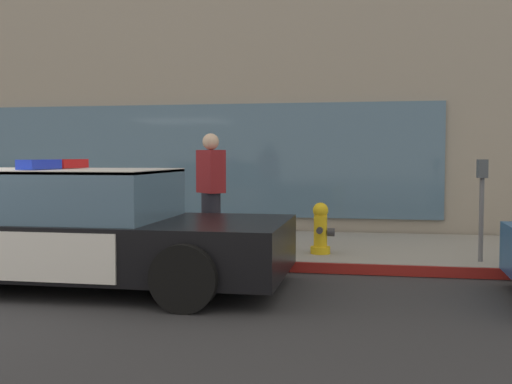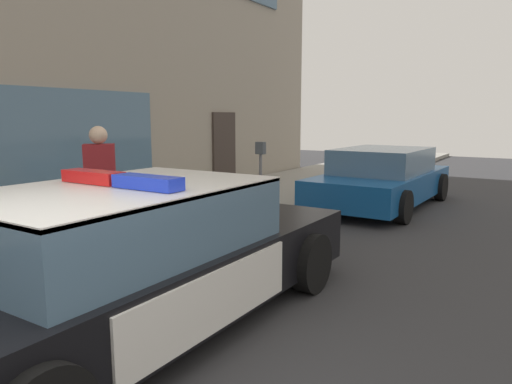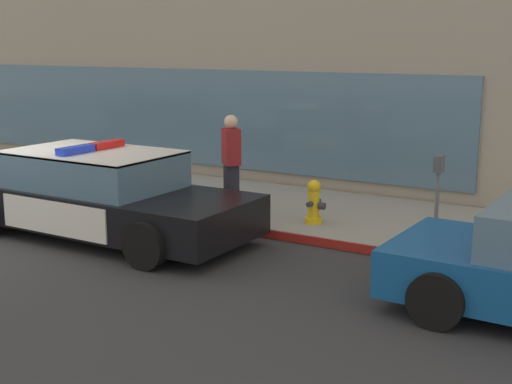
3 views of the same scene
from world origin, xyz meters
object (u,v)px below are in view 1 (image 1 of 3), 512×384
Objects in this scene: pedestrian_on_sidewalk at (211,192)px; parking_meter at (482,191)px; police_cruiser at (67,228)px; fire_hydrant at (321,229)px.

parking_meter is at bearing 129.37° from pedestrian_on_sidewalk.
parking_meter is (4.95, 1.71, 0.40)m from police_cruiser.
pedestrian_on_sidewalk is at bearing 57.70° from police_cruiser.
fire_hydrant is at bearing 35.23° from police_cruiser.
police_cruiser reaches higher than fire_hydrant.
fire_hydrant is at bearing 134.44° from pedestrian_on_sidewalk.
pedestrian_on_sidewalk is 3.72m from parking_meter.
police_cruiser is 7.01× the size of fire_hydrant.
police_cruiser reaches higher than parking_meter.
police_cruiser is at bearing -145.02° from fire_hydrant.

